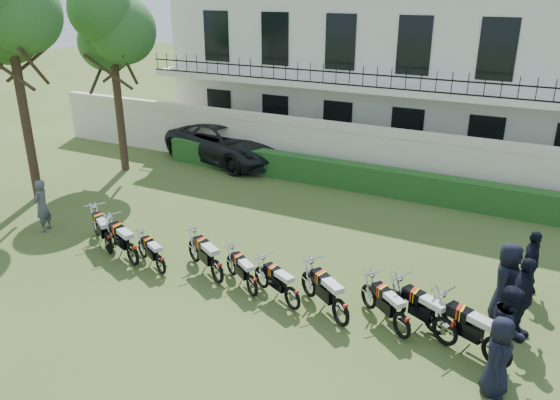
{
  "coord_description": "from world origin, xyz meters",
  "views": [
    {
      "loc": [
        6.91,
        -11.36,
        7.19
      ],
      "look_at": [
        -0.11,
        2.07,
        1.24
      ],
      "focal_mm": 35.0,
      "sensor_mm": 36.0,
      "label": 1
    }
  ],
  "objects_px": {
    "officer_2": "(522,299)",
    "officer_3": "(507,282)",
    "motorcycle_0": "(108,238)",
    "officer_0": "(498,357)",
    "motorcycle_3": "(217,266)",
    "motorcycle_5": "(292,293)",
    "suv": "(227,143)",
    "motorcycle_2": "(160,260)",
    "officer_1": "(508,328)",
    "motorcycle_9": "(498,345)",
    "inspector": "(42,206)",
    "tree_west_mid": "(6,4)",
    "motorcycle_1": "(132,249)",
    "motorcycle_6": "(341,306)",
    "motorcycle_8": "(446,325)",
    "tree_west_near": "(110,23)",
    "officer_5": "(531,263)",
    "motorcycle_7": "(402,320)",
    "motorcycle_4": "(252,281)"
  },
  "relations": [
    {
      "from": "officer_2",
      "to": "officer_3",
      "type": "distance_m",
      "value": 0.7
    },
    {
      "from": "motorcycle_0",
      "to": "officer_0",
      "type": "bearing_deg",
      "value": -63.64
    },
    {
      "from": "motorcycle_3",
      "to": "officer_2",
      "type": "height_order",
      "value": "officer_2"
    },
    {
      "from": "motorcycle_5",
      "to": "suv",
      "type": "xyz_separation_m",
      "value": [
        -7.87,
        9.37,
        0.36
      ]
    },
    {
      "from": "motorcycle_2",
      "to": "officer_1",
      "type": "bearing_deg",
      "value": -62.92
    },
    {
      "from": "motorcycle_9",
      "to": "officer_3",
      "type": "xyz_separation_m",
      "value": [
        -0.11,
        1.91,
        0.42
      ]
    },
    {
      "from": "officer_0",
      "to": "inspector",
      "type": "bearing_deg",
      "value": 84.53
    },
    {
      "from": "tree_west_mid",
      "to": "suv",
      "type": "distance_m",
      "value": 9.82
    },
    {
      "from": "officer_2",
      "to": "motorcycle_1",
      "type": "bearing_deg",
      "value": 116.85
    },
    {
      "from": "motorcycle_6",
      "to": "motorcycle_8",
      "type": "height_order",
      "value": "motorcycle_6"
    },
    {
      "from": "tree_west_near",
      "to": "officer_3",
      "type": "distance_m",
      "value": 16.78
    },
    {
      "from": "tree_west_mid",
      "to": "motorcycle_5",
      "type": "xyz_separation_m",
      "value": [
        11.46,
        -2.35,
        -6.21
      ]
    },
    {
      "from": "officer_3",
      "to": "officer_5",
      "type": "distance_m",
      "value": 1.52
    },
    {
      "from": "motorcycle_2",
      "to": "motorcycle_5",
      "type": "height_order",
      "value": "motorcycle_5"
    },
    {
      "from": "motorcycle_0",
      "to": "officer_2",
      "type": "relative_size",
      "value": 0.93
    },
    {
      "from": "motorcycle_7",
      "to": "officer_1",
      "type": "xyz_separation_m",
      "value": [
        2.08,
        0.01,
        0.44
      ]
    },
    {
      "from": "motorcycle_9",
      "to": "officer_5",
      "type": "distance_m",
      "value": 3.41
    },
    {
      "from": "motorcycle_3",
      "to": "suv",
      "type": "relative_size",
      "value": 0.31
    },
    {
      "from": "tree_west_near",
      "to": "motorcycle_9",
      "type": "relative_size",
      "value": 3.95
    },
    {
      "from": "motorcycle_1",
      "to": "officer_0",
      "type": "distance_m",
      "value": 9.51
    },
    {
      "from": "motorcycle_1",
      "to": "motorcycle_3",
      "type": "distance_m",
      "value": 2.59
    },
    {
      "from": "tree_west_near",
      "to": "motorcycle_3",
      "type": "bearing_deg",
      "value": -35.19
    },
    {
      "from": "tree_west_mid",
      "to": "motorcycle_8",
      "type": "distance_m",
      "value": 16.3
    },
    {
      "from": "inspector",
      "to": "tree_west_mid",
      "type": "bearing_deg",
      "value": -144.09
    },
    {
      "from": "motorcycle_3",
      "to": "motorcycle_9",
      "type": "height_order",
      "value": "motorcycle_9"
    },
    {
      "from": "motorcycle_0",
      "to": "motorcycle_9",
      "type": "xyz_separation_m",
      "value": [
        10.53,
        -0.17,
        0.03
      ]
    },
    {
      "from": "motorcycle_0",
      "to": "suv",
      "type": "xyz_separation_m",
      "value": [
        -1.9,
        9.19,
        0.31
      ]
    },
    {
      "from": "motorcycle_1",
      "to": "motorcycle_2",
      "type": "xyz_separation_m",
      "value": [
        0.99,
        -0.03,
        -0.09
      ]
    },
    {
      "from": "motorcycle_3",
      "to": "officer_0",
      "type": "height_order",
      "value": "officer_0"
    },
    {
      "from": "motorcycle_0",
      "to": "officer_5",
      "type": "xyz_separation_m",
      "value": [
        10.82,
        3.21,
        0.34
      ]
    },
    {
      "from": "motorcycle_3",
      "to": "motorcycle_7",
      "type": "xyz_separation_m",
      "value": [
        4.88,
        -0.12,
        -0.03
      ]
    },
    {
      "from": "motorcycle_1",
      "to": "officer_1",
      "type": "bearing_deg",
      "value": -66.27
    },
    {
      "from": "motorcycle_1",
      "to": "officer_2",
      "type": "bearing_deg",
      "value": -59.15
    },
    {
      "from": "motorcycle_0",
      "to": "inspector",
      "type": "relative_size",
      "value": 1.06
    },
    {
      "from": "motorcycle_4",
      "to": "inspector",
      "type": "height_order",
      "value": "inspector"
    },
    {
      "from": "suv",
      "to": "officer_1",
      "type": "relative_size",
      "value": 3.19
    },
    {
      "from": "motorcycle_1",
      "to": "tree_west_near",
      "type": "bearing_deg",
      "value": 66.39
    },
    {
      "from": "motorcycle_3",
      "to": "tree_west_mid",
      "type": "bearing_deg",
      "value": 106.42
    },
    {
      "from": "tree_west_near",
      "to": "officer_0",
      "type": "distance_m",
      "value": 17.88
    },
    {
      "from": "motorcycle_0",
      "to": "motorcycle_9",
      "type": "relative_size",
      "value": 0.89
    },
    {
      "from": "tree_west_mid",
      "to": "motorcycle_2",
      "type": "xyz_separation_m",
      "value": [
        7.6,
        -2.43,
        -6.24
      ]
    },
    {
      "from": "officer_3",
      "to": "motorcycle_8",
      "type": "bearing_deg",
      "value": 153.39
    },
    {
      "from": "motorcycle_3",
      "to": "motorcycle_4",
      "type": "xyz_separation_m",
      "value": [
        1.12,
        -0.13,
        -0.07
      ]
    },
    {
      "from": "suv",
      "to": "inspector",
      "type": "relative_size",
      "value": 3.51
    },
    {
      "from": "officer_3",
      "to": "motorcycle_2",
      "type": "bearing_deg",
      "value": 107.42
    },
    {
      "from": "motorcycle_8",
      "to": "officer_3",
      "type": "xyz_separation_m",
      "value": [
        0.97,
        1.64,
        0.44
      ]
    },
    {
      "from": "motorcycle_1",
      "to": "officer_1",
      "type": "distance_m",
      "value": 9.55
    },
    {
      "from": "motorcycle_9",
      "to": "officer_1",
      "type": "distance_m",
      "value": 0.42
    },
    {
      "from": "motorcycle_0",
      "to": "motorcycle_4",
      "type": "height_order",
      "value": "motorcycle_0"
    },
    {
      "from": "motorcycle_9",
      "to": "motorcycle_2",
      "type": "bearing_deg",
      "value": 114.01
    }
  ]
}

